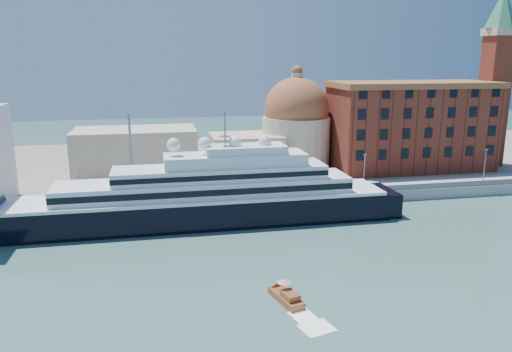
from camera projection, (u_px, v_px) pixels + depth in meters
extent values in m
plane|color=#355B5B|center=(261.00, 267.00, 76.50)|extent=(400.00, 400.00, 0.00)
cube|color=gray|center=(228.00, 199.00, 108.61)|extent=(180.00, 10.00, 2.50)
cube|color=slate|center=(208.00, 163.00, 147.74)|extent=(260.00, 72.00, 2.00)
cube|color=slate|center=(232.00, 197.00, 103.89)|extent=(180.00, 0.10, 1.20)
cube|color=black|center=(196.00, 213.00, 96.39)|extent=(75.21, 11.57, 6.27)
cube|color=black|center=(377.00, 203.00, 103.77)|extent=(5.79, 10.61, 5.79)
cube|color=white|center=(196.00, 196.00, 95.60)|extent=(73.28, 11.76, 0.58)
cube|color=white|center=(206.00, 187.00, 95.58)|extent=(55.93, 9.64, 2.89)
cube|color=black|center=(209.00, 193.00, 90.98)|extent=(55.93, 0.15, 1.16)
cube|color=white|center=(221.00, 172.00, 95.52)|extent=(40.50, 8.68, 2.51)
cube|color=white|center=(235.00, 159.00, 95.52)|extent=(27.00, 7.71, 2.31)
cube|color=white|center=(245.00, 149.00, 95.45)|extent=(15.43, 6.75, 1.54)
cylinder|color=slate|center=(225.00, 129.00, 93.76)|extent=(0.29, 0.29, 6.75)
sphere|color=white|center=(174.00, 145.00, 92.51)|extent=(2.51, 2.51, 2.51)
sphere|color=white|center=(205.00, 144.00, 93.64)|extent=(2.51, 2.51, 2.51)
sphere|color=white|center=(235.00, 143.00, 94.77)|extent=(2.51, 2.51, 2.51)
sphere|color=white|center=(265.00, 142.00, 95.89)|extent=(2.51, 2.51, 2.51)
cube|color=white|center=(3.00, 229.00, 88.43)|extent=(3.70, 2.48, 1.06)
cube|color=brown|center=(286.00, 299.00, 65.81)|extent=(3.70, 6.75, 1.07)
cube|color=brown|center=(290.00, 296.00, 64.67)|extent=(2.33, 3.02, 0.86)
cylinder|color=slate|center=(284.00, 288.00, 65.97)|extent=(0.06, 0.06, 1.71)
cone|color=red|center=(284.00, 281.00, 65.75)|extent=(1.92, 1.92, 0.43)
cube|color=maroon|center=(410.00, 128.00, 133.19)|extent=(42.00, 18.00, 22.00)
cube|color=brown|center=(414.00, 84.00, 130.53)|extent=(43.00, 19.00, 1.50)
cube|color=maroon|center=(493.00, 102.00, 136.37)|extent=(6.00, 6.00, 35.00)
cube|color=beige|center=(500.00, 32.00, 132.08)|extent=(7.00, 7.00, 2.00)
cone|color=#387B59|center=(503.00, 8.00, 130.70)|extent=(8.40, 8.40, 10.00)
cylinder|color=beige|center=(296.00, 143.00, 133.98)|extent=(18.00, 18.00, 14.00)
sphere|color=brown|center=(296.00, 109.00, 131.90)|extent=(17.00, 17.00, 17.00)
cylinder|color=beige|center=(297.00, 79.00, 130.04)|extent=(3.00, 3.00, 3.00)
cube|color=beige|center=(246.00, 154.00, 129.81)|extent=(18.00, 14.00, 10.00)
cube|color=beige|center=(136.00, 152.00, 126.02)|extent=(30.00, 16.00, 12.00)
cylinder|color=slate|center=(80.00, 187.00, 98.68)|extent=(0.24, 0.24, 8.00)
cube|color=slate|center=(79.00, 166.00, 97.73)|extent=(0.80, 0.30, 0.25)
cylinder|color=slate|center=(230.00, 179.00, 104.54)|extent=(0.24, 0.24, 8.00)
cube|color=slate|center=(230.00, 160.00, 103.59)|extent=(0.80, 0.30, 0.25)
cylinder|color=slate|center=(364.00, 173.00, 110.39)|extent=(0.24, 0.24, 8.00)
cube|color=slate|center=(365.00, 155.00, 109.44)|extent=(0.80, 0.30, 0.25)
cylinder|color=slate|center=(485.00, 167.00, 116.24)|extent=(0.24, 0.24, 8.00)
cube|color=slate|center=(486.00, 150.00, 115.29)|extent=(0.80, 0.30, 0.25)
cylinder|color=slate|center=(131.00, 158.00, 101.38)|extent=(0.50, 0.50, 18.00)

